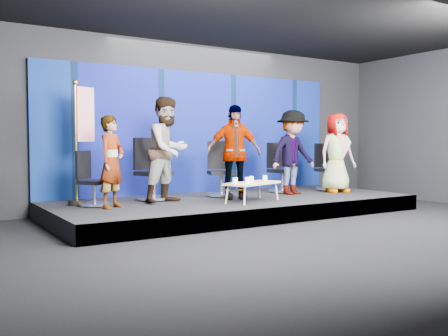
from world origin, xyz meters
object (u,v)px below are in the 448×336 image
at_px(chair_e, 327,175).
at_px(mug_b, 247,180).
at_px(panelist_e, 337,153).
at_px(panelist_c, 234,152).
at_px(chair_d, 281,176).
at_px(coffee_table, 253,184).
at_px(chair_a, 92,188).
at_px(chair_c, 221,178).
at_px(panelist_d, 293,152).
at_px(mug_a, 235,181).
at_px(flag_stand, 82,139).
at_px(panelist_a, 112,162).
at_px(chair_b, 151,180).
at_px(mug_e, 265,178).
at_px(mug_d, 265,179).
at_px(mug_c, 251,179).
at_px(panelist_b, 168,150).

bearing_deg(chair_e, mug_b, -151.99).
xyz_separation_m(panelist_e, mug_b, (-2.73, -0.54, -0.45)).
height_order(panelist_c, chair_e, panelist_c).
height_order(chair_d, coffee_table, chair_d).
xyz_separation_m(chair_a, panelist_e, (5.21, -0.54, 0.55)).
bearing_deg(chair_c, panelist_d, 1.50).
height_order(panelist_e, mug_a, panelist_e).
bearing_deg(flag_stand, panelist_a, -86.46).
distance_m(chair_a, chair_b, 1.25).
relative_size(mug_e, flag_stand, 0.05).
xyz_separation_m(panelist_c, chair_e, (2.75, 0.32, -0.55)).
bearing_deg(chair_b, chair_d, -22.73).
height_order(panelist_c, mug_a, panelist_c).
bearing_deg(mug_d, chair_b, 145.45).
height_order(chair_b, mug_a, chair_b).
height_order(chair_e, mug_b, chair_e).
bearing_deg(panelist_e, mug_e, -165.76).
bearing_deg(mug_a, mug_d, 9.94).
xyz_separation_m(coffee_table, mug_d, (0.30, 0.03, 0.08)).
distance_m(mug_d, flag_stand, 3.37).
xyz_separation_m(panelist_d, mug_b, (-1.63, -0.70, -0.46)).
height_order(mug_b, flag_stand, flag_stand).
relative_size(chair_d, panelist_d, 0.62).
xyz_separation_m(chair_a, flag_stand, (-0.08, 0.27, 0.83)).
xyz_separation_m(chair_e, coffee_table, (-2.72, -0.91, -0.02)).
bearing_deg(panelist_e, mug_b, -159.99).
height_order(chair_d, flag_stand, flag_stand).
xyz_separation_m(chair_b, mug_d, (1.75, -1.21, 0.02)).
distance_m(panelist_c, chair_d, 1.72).
distance_m(panelist_e, flag_stand, 5.36).
bearing_deg(mug_c, flag_stand, 158.00).
relative_size(mug_b, mug_c, 1.03).
height_order(chair_a, panelist_a, panelist_a).
bearing_deg(coffee_table, panelist_a, 168.12).
distance_m(coffee_table, mug_d, 0.31).
height_order(mug_c, flag_stand, flag_stand).
height_order(panelist_b, chair_c, panelist_b).
height_order(chair_a, coffee_table, chair_a).
bearing_deg(chair_c, mug_d, -53.38).
bearing_deg(panelist_d, mug_d, -158.07).
bearing_deg(panelist_b, coffee_table, -48.71).
relative_size(panelist_a, panelist_c, 0.85).
height_order(panelist_b, panelist_e, panelist_b).
xyz_separation_m(chair_d, mug_d, (-1.22, -1.07, 0.05)).
distance_m(mug_a, mug_e, 0.97).
height_order(chair_c, chair_e, chair_c).
bearing_deg(panelist_e, chair_e, 78.29).
distance_m(mug_a, mug_d, 0.77).
height_order(panelist_e, coffee_table, panelist_e).
xyz_separation_m(panelist_d, mug_e, (-0.99, -0.36, -0.47)).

